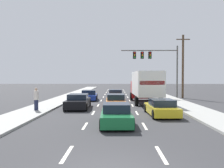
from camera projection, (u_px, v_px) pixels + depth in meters
ground_plane at (115, 98)px, 31.73m from camera, size 140.00×140.00×0.00m
sidewalk_right at (175, 102)px, 26.61m from camera, size 2.77×80.00×0.14m
sidewalk_left at (56, 101)px, 26.84m from camera, size 2.77×80.00×0.14m
lane_markings at (115, 100)px, 28.60m from camera, size 3.54×52.00×0.01m
car_blue at (89, 96)px, 29.08m from camera, size 2.07×4.12×1.23m
car_black at (78, 102)px, 21.32m from camera, size 2.06×4.65×1.30m
car_gray at (115, 95)px, 29.92m from camera, size 1.97×4.25×1.26m
car_orange at (116, 101)px, 22.15m from camera, size 1.94×4.14×1.23m
car_green at (116, 115)px, 14.07m from camera, size 1.93×4.43×1.24m
box_truck at (145, 85)px, 25.36m from camera, size 2.85×8.40×3.38m
car_yellow at (161, 108)px, 17.37m from camera, size 2.07×4.42×1.20m
traffic_signal_mast at (152, 59)px, 32.57m from camera, size 7.76×0.69×7.09m
utility_pole_mid at (183, 66)px, 31.80m from camera, size 1.80×0.28×8.44m
pedestrian_near_corner at (36, 99)px, 19.11m from camera, size 0.38×0.38×1.80m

